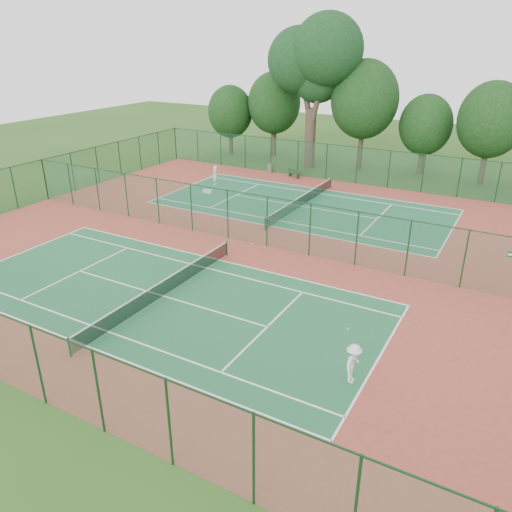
{
  "coord_description": "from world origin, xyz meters",
  "views": [
    {
      "loc": [
        16.12,
        -27.36,
        12.95
      ],
      "look_at": [
        3.49,
        -4.95,
        1.6
      ],
      "focal_mm": 35.0,
      "sensor_mm": 36.0,
      "label": 1
    }
  ],
  "objects_px": {
    "kit_bag": "(208,191)",
    "player_near": "(353,364)",
    "trash_bin": "(270,168)",
    "bench": "(294,173)",
    "big_tree": "(315,60)",
    "player_far": "(215,175)"
  },
  "relations": [
    {
      "from": "big_tree",
      "to": "kit_bag",
      "type": "bearing_deg",
      "value": -106.63
    },
    {
      "from": "big_tree",
      "to": "player_far",
      "type": "bearing_deg",
      "value": -114.5
    },
    {
      "from": "trash_bin",
      "to": "player_far",
      "type": "bearing_deg",
      "value": -109.96
    },
    {
      "from": "bench",
      "to": "big_tree",
      "type": "bearing_deg",
      "value": 117.76
    },
    {
      "from": "bench",
      "to": "big_tree",
      "type": "distance_m",
      "value": 11.52
    },
    {
      "from": "player_far",
      "to": "bench",
      "type": "relative_size",
      "value": 1.18
    },
    {
      "from": "player_far",
      "to": "kit_bag",
      "type": "height_order",
      "value": "player_far"
    },
    {
      "from": "big_tree",
      "to": "player_near",
      "type": "bearing_deg",
      "value": -63.7
    },
    {
      "from": "trash_bin",
      "to": "bench",
      "type": "height_order",
      "value": "trash_bin"
    },
    {
      "from": "bench",
      "to": "kit_bag",
      "type": "bearing_deg",
      "value": -93.86
    },
    {
      "from": "trash_bin",
      "to": "big_tree",
      "type": "xyz_separation_m",
      "value": [
        2.63,
        4.44,
        10.34
      ]
    },
    {
      "from": "kit_bag",
      "to": "trash_bin",
      "type": "bearing_deg",
      "value": 73.84
    },
    {
      "from": "trash_bin",
      "to": "kit_bag",
      "type": "height_order",
      "value": "trash_bin"
    },
    {
      "from": "trash_bin",
      "to": "bench",
      "type": "relative_size",
      "value": 0.61
    },
    {
      "from": "bench",
      "to": "big_tree",
      "type": "xyz_separation_m",
      "value": [
        -0.38,
        5.06,
        10.34
      ]
    },
    {
      "from": "trash_bin",
      "to": "kit_bag",
      "type": "xyz_separation_m",
      "value": [
        -1.45,
        -9.24,
        -0.31
      ]
    },
    {
      "from": "player_near",
      "to": "player_far",
      "type": "xyz_separation_m",
      "value": [
        -21.35,
        21.98,
        0.02
      ]
    },
    {
      "from": "player_near",
      "to": "kit_bag",
      "type": "xyz_separation_m",
      "value": [
        -20.4,
        19.34,
        -0.73
      ]
    },
    {
      "from": "player_near",
      "to": "kit_bag",
      "type": "height_order",
      "value": "player_near"
    },
    {
      "from": "kit_bag",
      "to": "player_near",
      "type": "bearing_deg",
      "value": -50.7
    },
    {
      "from": "player_near",
      "to": "bench",
      "type": "height_order",
      "value": "player_near"
    },
    {
      "from": "player_near",
      "to": "player_far",
      "type": "distance_m",
      "value": 30.64
    }
  ]
}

